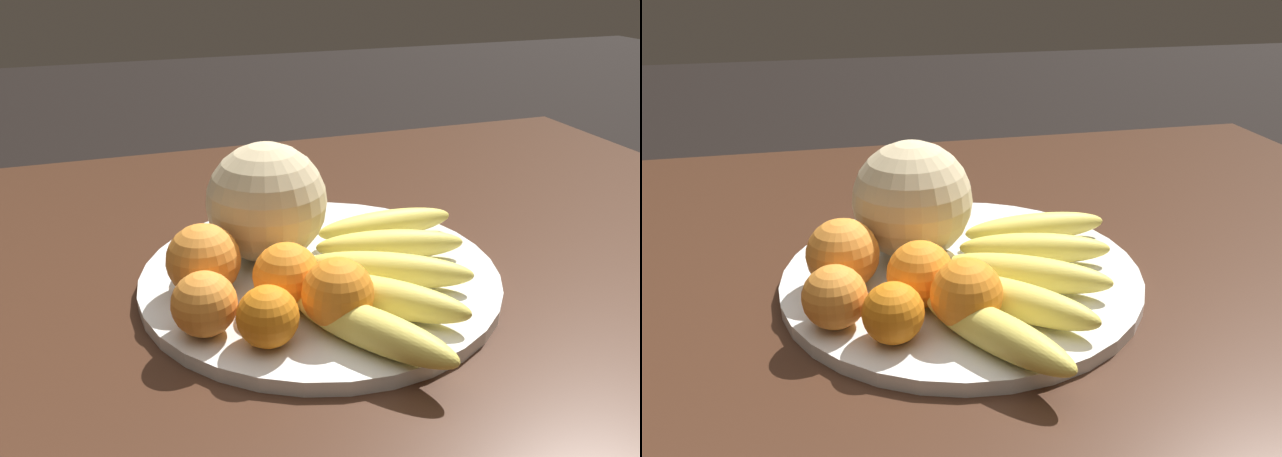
% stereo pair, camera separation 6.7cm
% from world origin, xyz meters
% --- Properties ---
extents(kitchen_table, '(1.29, 1.03, 0.72)m').
position_xyz_m(kitchen_table, '(0.00, 0.00, 0.63)').
color(kitchen_table, '#3D2316').
rests_on(kitchen_table, ground_plane).
extents(fruit_bowl, '(0.39, 0.39, 0.02)m').
position_xyz_m(fruit_bowl, '(-0.06, -0.03, 0.73)').
color(fruit_bowl, white).
rests_on(fruit_bowl, kitchen_table).
extents(melon, '(0.14, 0.14, 0.14)m').
position_xyz_m(melon, '(-0.10, 0.02, 0.80)').
color(melon, beige).
rests_on(melon, fruit_bowl).
extents(banana_bunch, '(0.26, 0.30, 0.04)m').
position_xyz_m(banana_bunch, '(-0.01, -0.08, 0.76)').
color(banana_bunch, brown).
rests_on(banana_bunch, fruit_bowl).
extents(orange_front_left, '(0.08, 0.08, 0.08)m').
position_xyz_m(orange_front_left, '(-0.18, -0.04, 0.77)').
color(orange_front_left, orange).
rests_on(orange_front_left, fruit_bowl).
extents(orange_front_right, '(0.07, 0.07, 0.07)m').
position_xyz_m(orange_front_right, '(-0.11, -0.09, 0.77)').
color(orange_front_right, orange).
rests_on(orange_front_right, fruit_bowl).
extents(orange_mid_center, '(0.06, 0.06, 0.06)m').
position_xyz_m(orange_mid_center, '(-0.14, -0.14, 0.77)').
color(orange_mid_center, orange).
rests_on(orange_mid_center, fruit_bowl).
extents(orange_back_left, '(0.07, 0.07, 0.07)m').
position_xyz_m(orange_back_left, '(-0.08, -0.14, 0.77)').
color(orange_back_left, orange).
rests_on(orange_back_left, fruit_bowl).
extents(orange_back_right, '(0.06, 0.06, 0.06)m').
position_xyz_m(orange_back_right, '(-0.19, -0.11, 0.77)').
color(orange_back_right, orange).
rests_on(orange_back_right, fruit_bowl).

